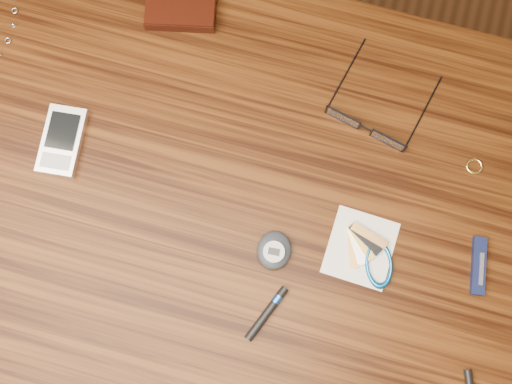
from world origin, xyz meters
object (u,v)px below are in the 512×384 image
desk (214,209)px  pedometer (274,250)px  notepad_keys (370,255)px  pocket_knife (478,266)px  eyeglasses (368,125)px  pda_phone (62,141)px  wallet_and_card (182,2)px

desk → pedometer: (0.11, -0.05, 0.11)m
notepad_keys → pocket_knife: bearing=9.8°
desk → eyeglasses: eyeglasses is taller
pocket_knife → pedometer: bearing=-168.7°
desk → pedometer: bearing=-25.3°
desk → pedometer: 0.16m
desk → pda_phone: 0.25m
pda_phone → pedometer: (0.33, -0.07, 0.00)m
wallet_and_card → pedometer: same height
pda_phone → notepad_keys: bearing=-5.0°
wallet_and_card → pedometer: (0.23, -0.32, -0.00)m
pocket_knife → desk: bearing=-179.4°
pedometer → notepad_keys: pedometer is taller
pda_phone → pocket_knife: (0.61, -0.02, -0.00)m
desk → wallet_and_card: 0.32m
notepad_keys → desk: bearing=174.8°
wallet_and_card → pocket_knife: (0.51, -0.27, -0.01)m
desk → pocket_knife: bearing=0.6°
wallet_and_card → notepad_keys: bearing=-39.1°
pedometer → notepad_keys: bearing=12.9°
desk → pda_phone: pda_phone is taller
desk → wallet_and_card: size_ratio=6.90×
eyeglasses → pedometer: (-0.08, -0.21, -0.00)m
notepad_keys → wallet_and_card: bearing=140.9°
wallet_and_card → pocket_knife: wallet_and_card is taller
pedometer → pda_phone: bearing=168.1°
wallet_and_card → pda_phone: 0.27m
eyeglasses → pocket_knife: size_ratio=1.91×
eyeglasses → notepad_keys: (0.05, -0.18, -0.01)m
wallet_and_card → pedometer: bearing=-54.4°
eyeglasses → pocket_knife: eyeglasses is taller
pedometer → pocket_knife: size_ratio=0.71×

